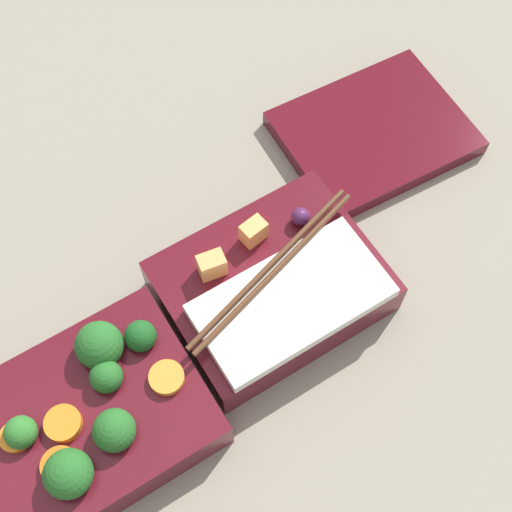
{
  "coord_description": "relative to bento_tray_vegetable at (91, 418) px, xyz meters",
  "views": [
    {
      "loc": [
        -0.06,
        -0.2,
        0.6
      ],
      "look_at": [
        0.1,
        0.05,
        0.04
      ],
      "focal_mm": 50.0,
      "sensor_mm": 36.0,
      "label": 1
    }
  ],
  "objects": [
    {
      "name": "bento_tray_vegetable",
      "position": [
        0.0,
        0.0,
        0.0
      ],
      "size": [
        0.18,
        0.14,
        0.07
      ],
      "color": "#510F19",
      "rests_on": "ground_plane"
    },
    {
      "name": "bento_lid",
      "position": [
        0.37,
        0.12,
        -0.02
      ],
      "size": [
        0.19,
        0.15,
        0.02
      ],
      "primitive_type": "cube",
      "rotation": [
        0.0,
        0.0,
        -0.06
      ],
      "color": "#510F19",
      "rests_on": "ground_plane"
    },
    {
      "name": "bento_tray_rice",
      "position": [
        0.19,
        0.02,
        -0.0
      ],
      "size": [
        0.19,
        0.14,
        0.07
      ],
      "color": "#510F19",
      "rests_on": "ground_plane"
    },
    {
      "name": "ground_plane",
      "position": [
        0.09,
        0.0,
        -0.03
      ],
      "size": [
        3.0,
        3.0,
        0.0
      ],
      "primitive_type": "plane",
      "color": "gray"
    }
  ]
}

